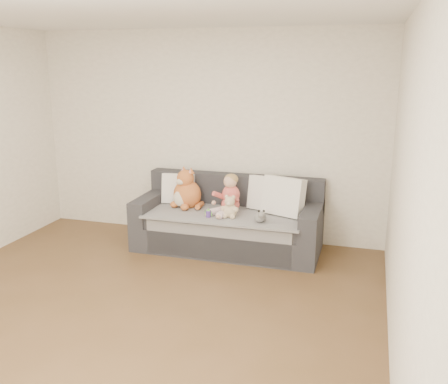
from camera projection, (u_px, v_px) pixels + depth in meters
name	position (u px, v px, depth m)	size (l,w,h in m)	color
room_shell	(132.00, 168.00, 4.37)	(5.00, 5.00, 5.00)	brown
sofa	(228.00, 223.00, 6.03)	(2.20, 0.94, 0.85)	#2B2B30
cushion_left	(179.00, 188.00, 6.26)	(0.43, 0.23, 0.39)	white
cushion_right_back	(267.00, 193.00, 5.96)	(0.48, 0.29, 0.42)	white
cushion_right_front	(283.00, 196.00, 5.76)	(0.53, 0.37, 0.46)	white
toddler	(229.00, 196.00, 5.87)	(0.34, 0.47, 0.47)	#DF4E52
plush_cat	(186.00, 192.00, 6.08)	(0.40, 0.37, 0.53)	#C16A2A
teddy_bear	(230.00, 208.00, 5.69)	(0.21, 0.16, 0.27)	#C7AD8A
plush_cow	(260.00, 217.00, 5.52)	(0.14, 0.20, 0.16)	white
sippy_cup	(208.00, 213.00, 5.71)	(0.10, 0.07, 0.10)	#563797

